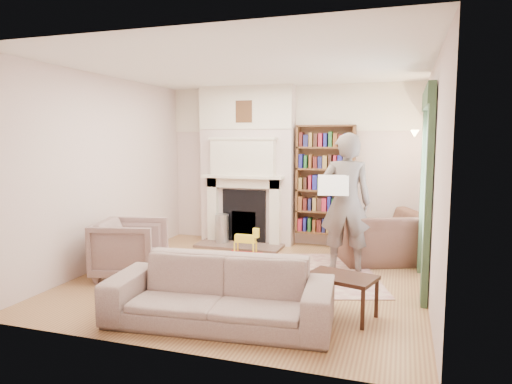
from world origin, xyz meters
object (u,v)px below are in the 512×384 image
(man_reading, at_px, (346,203))
(coffee_table, at_px, (341,296))
(armchair_reading, at_px, (379,237))
(paraffin_heater, at_px, (222,230))
(sofa, at_px, (219,292))
(armchair_left, at_px, (130,249))
(bookcase, at_px, (325,180))
(rocking_horse, at_px, (245,242))

(man_reading, relative_size, coffee_table, 2.81)
(armchair_reading, distance_m, paraffin_heater, 2.74)
(man_reading, relative_size, paraffin_heater, 3.57)
(paraffin_heater, bearing_deg, sofa, -68.24)
(armchair_left, xyz_separation_m, paraffin_heater, (0.47, 2.14, -0.12))
(bookcase, height_order, rocking_horse, bookcase)
(armchair_reading, relative_size, paraffin_heater, 2.19)
(rocking_horse, bearing_deg, bookcase, 41.86)
(sofa, height_order, coffee_table, sofa)
(bookcase, bearing_deg, coffee_table, -77.36)
(armchair_left, height_order, man_reading, man_reading)
(rocking_horse, bearing_deg, armchair_left, -127.80)
(bookcase, xyz_separation_m, rocking_horse, (-1.10, -1.04, -0.94))
(sofa, distance_m, paraffin_heater, 3.48)
(armchair_left, distance_m, man_reading, 3.06)
(paraffin_heater, bearing_deg, armchair_left, -102.44)
(man_reading, bearing_deg, coffee_table, 85.78)
(armchair_left, xyz_separation_m, man_reading, (2.74, 1.23, 0.59))
(armchair_left, distance_m, paraffin_heater, 2.19)
(coffee_table, relative_size, paraffin_heater, 1.27)
(bookcase, relative_size, paraffin_heater, 3.36)
(sofa, distance_m, rocking_horse, 2.71)
(armchair_left, bearing_deg, paraffin_heater, -26.37)
(rocking_horse, bearing_deg, sofa, -77.88)
(bookcase, relative_size, rocking_horse, 3.52)
(armchair_left, bearing_deg, coffee_table, -114.14)
(armchair_reading, height_order, man_reading, man_reading)
(sofa, height_order, paraffin_heater, sofa)
(armchair_reading, distance_m, sofa, 3.25)
(sofa, height_order, rocking_horse, sofa)
(paraffin_heater, relative_size, rocking_horse, 1.05)
(armchair_reading, xyz_separation_m, coffee_table, (-0.27, -2.35, -0.17))
(bookcase, xyz_separation_m, paraffin_heater, (-1.75, -0.43, -0.90))
(armchair_reading, bearing_deg, coffee_table, 60.81)
(man_reading, xyz_separation_m, paraffin_heater, (-2.27, 0.91, -0.71))
(coffee_table, bearing_deg, rocking_horse, 147.61)
(armchair_reading, distance_m, man_reading, 0.96)
(coffee_table, xyz_separation_m, rocking_horse, (-1.79, 2.06, 0.01))
(bookcase, distance_m, armchair_left, 3.49)
(armchair_left, distance_m, coffee_table, 2.97)
(armchair_left, relative_size, paraffin_heater, 1.58)
(rocking_horse, bearing_deg, paraffin_heater, 135.58)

